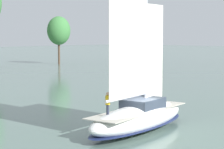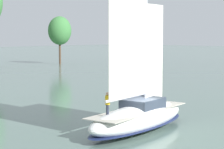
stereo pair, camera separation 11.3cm
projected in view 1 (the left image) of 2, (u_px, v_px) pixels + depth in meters
name	position (u px, v px, depth m)	size (l,w,h in m)	color
ground_plane	(139.00, 131.00, 33.60)	(400.00, 400.00, 0.00)	slate
tree_shore_right	(59.00, 31.00, 105.59)	(5.64, 5.64, 11.62)	#4C3828
sailboat_main	(139.00, 114.00, 33.50)	(12.39, 5.62, 16.43)	white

